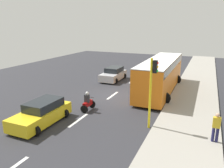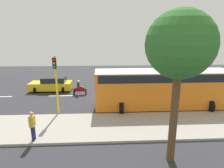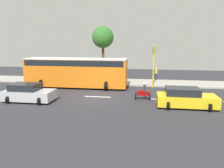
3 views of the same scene
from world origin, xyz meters
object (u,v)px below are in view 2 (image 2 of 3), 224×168
Objects in this scene: car_yellow_cab at (52,84)px; pedestrian_near_signal at (32,125)px; traffic_light_corner at (56,78)px; street_tree_south at (180,46)px; city_bus at (163,86)px; car_silver at (165,82)px; motorcycle at (80,89)px.

pedestrian_near_signal is (10.58, 1.66, 0.35)m from car_yellow_cab.
pedestrian_near_signal is 0.38× the size of traffic_light_corner.
street_tree_south reaches higher than pedestrian_near_signal.
street_tree_south is at bearing -13.96° from city_bus.
car_silver is at bearing 162.65° from street_tree_south.
street_tree_south is (12.78, -3.99, 4.72)m from car_silver.
street_tree_south is at bearing 74.90° from pedestrian_near_signal.
car_silver is (-0.27, 12.81, -0.00)m from car_yellow_cab.
car_silver is at bearing 101.54° from motorcycle.
car_yellow_cab is at bearing -162.15° from traffic_light_corner.
car_yellow_cab is 3.64m from motorcycle.
motorcycle reaches higher than car_yellow_cab.
car_yellow_cab is at bearing -144.83° from street_tree_south.
car_yellow_cab is 0.64× the size of street_tree_south.
pedestrian_near_signal is at bearing -61.21° from city_bus.
city_bus is (5.72, 10.51, 1.13)m from car_yellow_cab.
motorcycle is at bearing -78.46° from car_silver.
city_bus reaches higher than car_silver.
traffic_light_corner is (-3.75, 0.54, 1.87)m from pedestrian_near_signal.
city_bus is 1.58× the size of street_tree_south.
city_bus is at bearing 61.44° from car_yellow_cab.
street_tree_south reaches higher than motorcycle.
city_bus is at bearing 61.04° from motorcycle.
car_silver is at bearing 134.20° from pedestrian_near_signal.
traffic_light_corner is at bearing -56.22° from car_silver.
traffic_light_corner reaches higher than pedestrian_near_signal.
motorcycle is 0.22× the size of street_tree_south.
traffic_light_corner is at bearing -11.30° from motorcycle.
car_silver is 6.51m from city_bus.
motorcycle is at bearing 168.70° from traffic_light_corner.
motorcycle is 0.91× the size of pedestrian_near_signal.
car_yellow_cab is 7.51m from traffic_light_corner.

